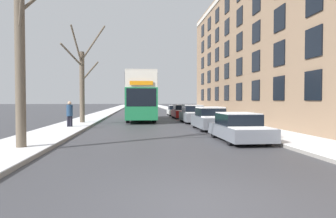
{
  "coord_description": "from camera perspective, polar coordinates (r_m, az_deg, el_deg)",
  "views": [
    {
      "loc": [
        -1.27,
        -5.34,
        1.89
      ],
      "look_at": [
        1.13,
        17.95,
        1.22
      ],
      "focal_mm": 32.0,
      "sensor_mm": 36.0,
      "label": 1
    }
  ],
  "objects": [
    {
      "name": "parked_car_0",
      "position": [
        14.41,
        13.33,
        -3.51
      ],
      "size": [
        1.89,
        4.42,
        1.31
      ],
      "color": "slate",
      "rests_on": "ground"
    },
    {
      "name": "pedestrian_left_sidewalk",
      "position": [
        20.89,
        -18.23,
        -0.86
      ],
      "size": [
        0.4,
        0.4,
        1.84
      ],
      "rotation": [
        0.0,
        0.0,
        2.92
      ],
      "color": "black",
      "rests_on": "ground"
    },
    {
      "name": "bare_tree_left_1",
      "position": [
        24.68,
        -15.98,
        5.15
      ],
      "size": [
        3.07,
        4.98,
        7.82
      ],
      "color": "brown",
      "rests_on": "ground"
    },
    {
      "name": "parked_car_3",
      "position": [
        31.99,
        2.63,
        -0.56
      ],
      "size": [
        1.82,
        4.21,
        1.44
      ],
      "color": "maroon",
      "rests_on": "ground"
    },
    {
      "name": "bare_tree_left_0",
      "position": [
        12.45,
        -26.47,
        10.19
      ],
      "size": [
        2.0,
        3.1,
        8.48
      ],
      "color": "brown",
      "rests_on": "ground"
    },
    {
      "name": "ground_plane",
      "position": [
        5.81,
        7.39,
        -17.41
      ],
      "size": [
        320.0,
        320.0,
        0.0
      ],
      "primitive_type": "plane",
      "color": "#424247"
    },
    {
      "name": "double_decker_bus",
      "position": [
        28.43,
        -5.24,
        2.79
      ],
      "size": [
        2.61,
        10.29,
        4.36
      ],
      "color": "#1E7A47",
      "rests_on": "ground"
    },
    {
      "name": "parked_car_2",
      "position": [
        25.71,
        4.73,
        -1.03
      ],
      "size": [
        1.78,
        4.4,
        1.51
      ],
      "color": "slate",
      "rests_on": "ground"
    },
    {
      "name": "terrace_facade_right",
      "position": [
        28.25,
        22.3,
        11.05
      ],
      "size": [
        9.1,
        36.48,
        13.14
      ],
      "color": "#8C7056",
      "rests_on": "ground"
    },
    {
      "name": "parked_car_1",
      "position": [
        19.61,
        8.09,
        -1.91
      ],
      "size": [
        1.85,
        4.07,
        1.48
      ],
      "color": "slate",
      "rests_on": "ground"
    },
    {
      "name": "sidewalk_right",
      "position": [
        58.81,
        1.18,
        -0.13
      ],
      "size": [
        2.79,
        130.0,
        0.16
      ],
      "color": "gray",
      "rests_on": "ground"
    },
    {
      "name": "parked_car_4",
      "position": [
        37.61,
        1.35,
        -0.33
      ],
      "size": [
        1.73,
        4.01,
        1.29
      ],
      "color": "silver",
      "rests_on": "ground"
    },
    {
      "name": "sidewalk_left",
      "position": [
        58.56,
        -10.46,
        -0.16
      ],
      "size": [
        2.79,
        130.0,
        0.16
      ],
      "color": "gray",
      "rests_on": "ground"
    }
  ]
}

